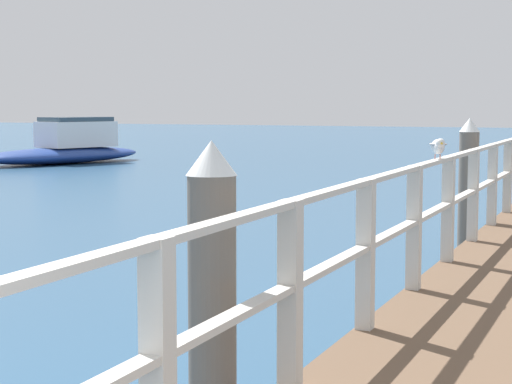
# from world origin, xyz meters

# --- Properties ---
(pier_railing) EXTENTS (0.12, 22.01, 1.13)m
(pier_railing) POSITION_xyz_m (-1.05, 11.74, 1.15)
(pier_railing) COLOR beige
(pier_railing) RESTS_ON pier_deck
(dock_piling_near) EXTENTS (0.29, 0.29, 1.94)m
(dock_piling_near) POSITION_xyz_m (-1.43, 3.66, 0.98)
(dock_piling_near) COLOR #6B6056
(dock_piling_near) RESTS_ON ground_plane
(dock_piling_far) EXTENTS (0.29, 0.29, 1.94)m
(dock_piling_far) POSITION_xyz_m (-1.43, 12.04, 0.98)
(dock_piling_far) COLOR #6B6056
(dock_piling_far) RESTS_ON ground_plane
(seagull_foreground) EXTENTS (0.24, 0.46, 0.21)m
(seagull_foreground) POSITION_xyz_m (-1.05, 8.02, 1.72)
(seagull_foreground) COLOR white
(seagull_foreground) RESTS_ON pier_railing
(boat_3) EXTENTS (4.36, 7.01, 1.65)m
(boat_3) POSITION_xyz_m (-18.09, 25.79, 0.55)
(boat_3) COLOR navy
(boat_3) RESTS_ON ground_plane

